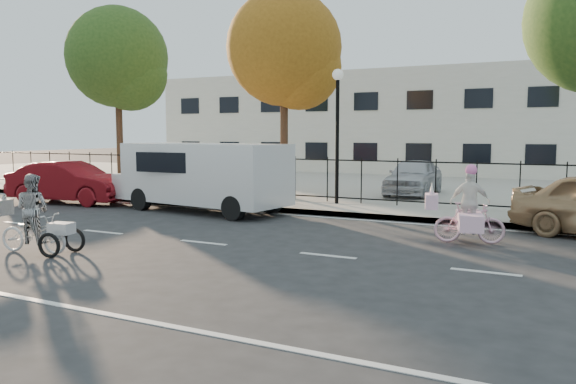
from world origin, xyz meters
The scene contains 19 objects.
ground centered at (0.00, 0.00, 0.00)m, with size 120.00×120.00×0.00m, color #333334.
road_markings centered at (0.00, 0.00, 0.01)m, with size 60.00×9.52×0.01m, color silver, non-canonical shape.
curb centered at (0.00, 5.05, 0.07)m, with size 60.00×0.10×0.15m, color #A8A399.
sidewalk centered at (0.00, 6.10, 0.07)m, with size 60.00×2.20×0.15m, color #A8A399.
parking_lot centered at (0.00, 15.00, 0.07)m, with size 60.00×15.60×0.15m, color #A8A399.
iron_fence centered at (0.00, 7.20, 0.90)m, with size 58.00×0.06×1.50m, color black, non-canonical shape.
building centered at (0.00, 25.00, 3.00)m, with size 34.00×10.00×6.00m, color silver.
lamppost centered at (0.50, 6.80, 3.11)m, with size 0.36×0.36×4.33m.
street_sign centered at (-1.85, 6.80, 1.42)m, with size 0.85×0.06×1.80m.
zebra_trike centered at (-2.47, -2.42, 0.63)m, with size 1.90×0.93×1.62m.
unicorn_bike centered at (5.28, 2.59, 0.65)m, with size 1.79×1.28×1.76m.
white_van centered at (-2.97, 4.17, 1.17)m, with size 6.21×2.78×2.12m.
red_sedan centered at (-8.26, 3.80, 0.73)m, with size 1.54×4.42×1.46m, color #600A10.
pedestrian centered at (-3.52, 6.00, 0.99)m, with size 0.61×0.40×1.68m, color black.
lot_car_a centered at (-9.51, 11.31, 0.78)m, with size 1.77×4.35×1.26m, color #A3A4AA.
lot_car_b centered at (-8.40, 11.44, 0.77)m, with size 2.04×4.43×1.23m, color silver.
lot_car_d centered at (2.09, 10.56, 0.83)m, with size 1.60×3.98×1.36m, color #B8B9C0.
tree_west centered at (-9.80, 8.14, 5.41)m, with size 4.21×4.21×7.72m.
tree_mid centered at (-1.77, 7.81, 5.21)m, with size 4.06×4.06×7.45m.
Camera 1 is at (7.20, -10.20, 2.44)m, focal length 35.00 mm.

